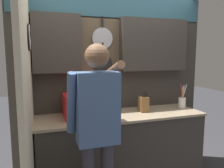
% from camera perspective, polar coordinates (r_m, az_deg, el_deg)
% --- Properties ---
extents(base_cabinet_counter, '(2.16, 0.64, 0.93)m').
position_cam_1_polar(base_cabinet_counter, '(3.02, 2.43, -16.46)').
color(base_cabinet_counter, '#38332D').
rests_on(base_cabinet_counter, ground_plane).
extents(back_wall_unit, '(2.73, 0.20, 2.51)m').
position_cam_1_polar(back_wall_unit, '(3.04, 1.01, 4.35)').
color(back_wall_unit, '#38332D').
rests_on(back_wall_unit, ground_plane).
extents(side_wall, '(0.07, 1.60, 2.51)m').
position_cam_1_polar(side_wall, '(2.23, -21.08, -3.97)').
color(side_wall, beige).
rests_on(side_wall, ground_plane).
extents(microwave, '(0.46, 0.39, 0.29)m').
position_cam_1_polar(microwave, '(2.73, -7.62, -5.52)').
color(microwave, red).
rests_on(microwave, base_cabinet_counter).
extents(knife_block, '(0.13, 0.16, 0.28)m').
position_cam_1_polar(knife_block, '(3.00, 8.21, -5.18)').
color(knife_block, brown).
rests_on(knife_block, base_cabinet_counter).
extents(utensil_crock, '(0.10, 0.10, 0.35)m').
position_cam_1_polar(utensil_crock, '(3.32, 17.84, -4.33)').
color(utensil_crock, white).
rests_on(utensil_crock, base_cabinet_counter).
extents(person, '(0.54, 0.68, 1.79)m').
position_cam_1_polar(person, '(2.05, -3.87, -9.81)').
color(person, '#383842').
rests_on(person, ground_plane).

